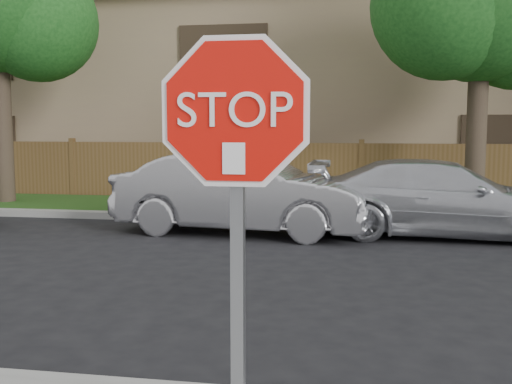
# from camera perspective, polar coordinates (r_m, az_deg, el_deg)

# --- Properties ---
(far_curb) EXTENTS (70.00, 0.30, 0.15)m
(far_curb) POSITION_cam_1_polar(r_m,az_deg,el_deg) (12.61, 9.96, -2.82)
(far_curb) COLOR gray
(far_curb) RESTS_ON ground
(grass_strip) EXTENTS (70.00, 3.00, 0.12)m
(grass_strip) POSITION_cam_1_polar(r_m,az_deg,el_deg) (14.24, 9.94, -1.82)
(grass_strip) COLOR #1E4714
(grass_strip) RESTS_ON ground
(fence) EXTENTS (70.00, 0.12, 1.60)m
(fence) POSITION_cam_1_polar(r_m,az_deg,el_deg) (15.75, 9.97, 1.68)
(fence) COLOR brown
(fence) RESTS_ON ground
(apartment_building) EXTENTS (35.20, 9.20, 7.20)m
(apartment_building) POSITION_cam_1_polar(r_m,az_deg,el_deg) (21.35, 10.06, 10.24)
(apartment_building) COLOR #9C8461
(apartment_building) RESTS_ON ground
(stop_sign) EXTENTS (1.01, 0.13, 2.55)m
(stop_sign) POSITION_cam_1_polar(r_m,az_deg,el_deg) (2.89, -1.94, 1.27)
(stop_sign) COLOR gray
(stop_sign) RESTS_ON sidewalk_near
(sedan_left) EXTENTS (4.98, 2.15, 1.60)m
(sedan_left) POSITION_cam_1_polar(r_m,az_deg,el_deg) (11.45, -1.28, -0.00)
(sedan_left) COLOR #B6B6BB
(sedan_left) RESTS_ON ground
(sedan_right) EXTENTS (4.94, 2.04, 1.43)m
(sedan_right) POSITION_cam_1_polar(r_m,az_deg,el_deg) (11.70, 17.29, -0.57)
(sedan_right) COLOR silver
(sedan_right) RESTS_ON ground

